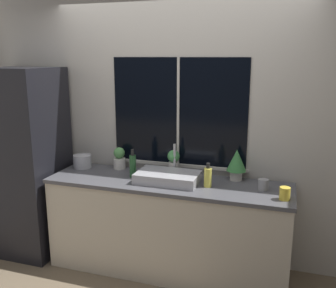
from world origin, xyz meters
TOP-DOWN VIEW (x-y plane):
  - ground_plane at (0.00, 0.00)m, footprint 14.00×14.00m
  - wall_back at (0.00, 0.67)m, footprint 8.00×0.09m
  - wall_left at (-2.15, 1.50)m, footprint 0.06×7.00m
  - counter at (0.00, 0.30)m, footprint 2.23×0.62m
  - refrigerator at (-1.51, 0.27)m, footprint 0.70×0.68m
  - sink at (0.01, 0.29)m, footprint 0.56×0.40m
  - potted_plant_left at (-0.59, 0.53)m, footprint 0.12×0.12m
  - potted_plant_center at (-0.01, 0.53)m, footprint 0.12×0.12m
  - potted_plant_right at (0.59, 0.53)m, footprint 0.18×0.18m
  - soap_bottle at (0.38, 0.27)m, footprint 0.07×0.07m
  - bottle_tall at (-0.35, 0.32)m, footprint 0.06×0.06m
  - mug_grey at (0.84, 0.33)m, footprint 0.09×0.09m
  - mug_yellow at (1.02, 0.16)m, footprint 0.08×0.08m
  - kettle at (-0.96, 0.44)m, footprint 0.18×0.18m

SIDE VIEW (x-z plane):
  - ground_plane at x=0.00m, z-range 0.00..0.00m
  - counter at x=0.00m, z-range 0.00..0.89m
  - sink at x=0.01m, z-range 0.78..1.09m
  - mug_grey at x=0.84m, z-range 0.89..0.98m
  - mug_yellow at x=1.02m, z-range 0.89..0.99m
  - refrigerator at x=-1.51m, z-range 0.00..1.89m
  - kettle at x=-0.96m, z-range 0.88..1.03m
  - soap_bottle at x=0.38m, z-range 0.87..1.08m
  - potted_plant_left at x=-0.59m, z-range 0.88..1.10m
  - bottle_tall at x=-0.35m, z-range 0.86..1.13m
  - potted_plant_center at x=-0.01m, z-range 0.90..1.13m
  - potted_plant_right at x=0.59m, z-range 0.91..1.20m
  - wall_left at x=-2.15m, z-range 0.00..2.70m
  - wall_back at x=0.00m, z-range 0.00..2.70m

